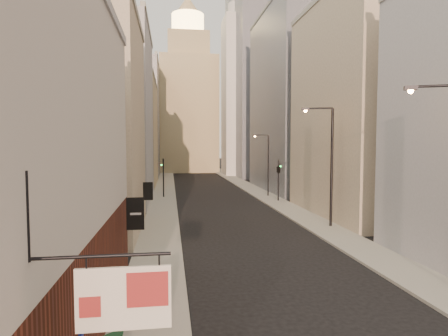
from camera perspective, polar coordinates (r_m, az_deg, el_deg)
The scene contains 15 objects.
sidewalk_left at distance 58.78m, azimuth -8.97°, elevation -2.99°, with size 3.00×140.00×0.15m, color #989789.
sidewalk_right at distance 60.03m, azimuth 3.55°, elevation -2.82°, with size 3.00×140.00×0.15m, color #989789.
left_bldg_beige at distance 30.08m, azimuth -20.42°, elevation 5.71°, with size 8.00×12.00×16.00m, color gray.
left_bldg_grey at distance 45.94m, azimuth -16.24°, elevation 7.48°, with size 8.00×16.00×20.00m, color #9D9CA2.
left_bldg_tan at distance 63.73m, azimuth -13.96°, elevation 5.05°, with size 8.00×18.00×17.00m, color tan.
left_bldg_wingrid at distance 83.79m, azimuth -12.63°, elevation 7.09°, with size 8.00×20.00×24.00m, color gray.
right_bldg_beige at distance 37.93m, azimuth 19.83°, elevation 8.27°, with size 8.00×16.00×20.00m, color gray.
right_bldg_wingrid at distance 56.59m, azimuth 10.20°, elevation 9.86°, with size 8.00×20.00×26.00m, color gray.
highrise at distance 86.85m, azimuth 8.13°, elevation 16.12°, with size 21.00×23.00×51.20m.
clock_tower at distance 96.12m, azimuth -5.47°, elevation 10.07°, with size 14.00×14.00×44.90m.
white_tower at distance 83.73m, azimuth 2.71°, elevation 11.72°, with size 8.00×8.00×41.50m.
streetlamp_mid at distance 31.32m, azimuth 15.65°, elevation 1.25°, with size 2.52×0.73×9.74m.
streetlamp_far at distance 48.60m, azimuth 6.53°, elevation 1.01°, with size 2.11×0.32×8.05m.
traffic_light_left at distance 47.73m, azimuth -9.23°, elevation -0.49°, with size 0.55×0.43×5.00m.
traffic_light_right at distance 44.50m, azimuth 8.31°, elevation -0.07°, with size 0.70×0.70×5.00m.
Camera 1 is at (-5.70, -3.39, 6.77)m, focal length 30.00 mm.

